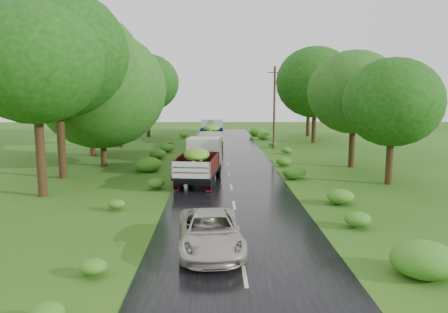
{
  "coord_description": "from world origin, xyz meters",
  "views": [
    {
      "loc": [
        -0.82,
        -16.14,
        5.42
      ],
      "look_at": [
        -0.4,
        8.41,
        1.7
      ],
      "focal_mm": 35.0,
      "sensor_mm": 36.0,
      "label": 1
    }
  ],
  "objects_px": {
    "truck_near": "(200,159)",
    "utility_pole": "(274,107)",
    "truck_far": "(212,132)",
    "car": "(210,232)"
  },
  "relations": [
    {
      "from": "truck_near",
      "to": "utility_pole",
      "type": "distance_m",
      "value": 16.54
    },
    {
      "from": "car",
      "to": "truck_far",
      "type": "bearing_deg",
      "value": 86.2
    },
    {
      "from": "truck_far",
      "to": "utility_pole",
      "type": "height_order",
      "value": "utility_pole"
    },
    {
      "from": "truck_near",
      "to": "utility_pole",
      "type": "height_order",
      "value": "utility_pole"
    },
    {
      "from": "car",
      "to": "utility_pole",
      "type": "bearing_deg",
      "value": 73.73
    },
    {
      "from": "truck_near",
      "to": "truck_far",
      "type": "height_order",
      "value": "truck_far"
    },
    {
      "from": "truck_near",
      "to": "utility_pole",
      "type": "bearing_deg",
      "value": 74.13
    },
    {
      "from": "truck_near",
      "to": "truck_far",
      "type": "relative_size",
      "value": 0.99
    },
    {
      "from": "truck_far",
      "to": "car",
      "type": "distance_m",
      "value": 27.71
    },
    {
      "from": "truck_near",
      "to": "utility_pole",
      "type": "relative_size",
      "value": 0.8
    }
  ]
}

